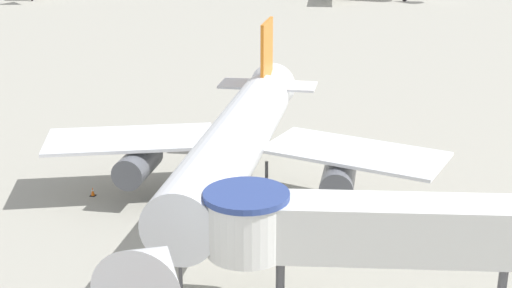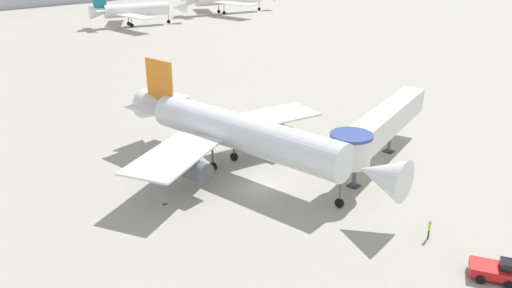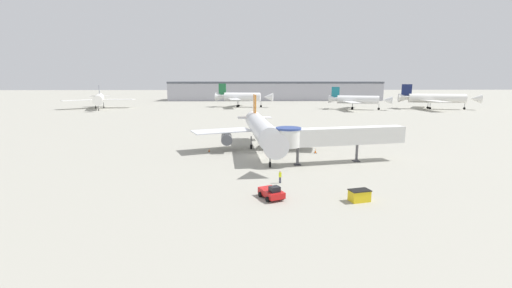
{
  "view_description": "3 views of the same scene",
  "coord_description": "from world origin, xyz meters",
  "px_view_note": "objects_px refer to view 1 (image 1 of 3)",
  "views": [
    {
      "loc": [
        13.03,
        -36.65,
        19.11
      ],
      "look_at": [
        2.5,
        4.33,
        4.67
      ],
      "focal_mm": 50.0,
      "sensor_mm": 36.0,
      "label": 1
    },
    {
      "loc": [
        -33.0,
        -30.85,
        23.13
      ],
      "look_at": [
        -2.84,
        -1.91,
        6.06
      ],
      "focal_mm": 35.0,
      "sensor_mm": 36.0,
      "label": 2
    },
    {
      "loc": [
        -1.92,
        -60.84,
        13.78
      ],
      "look_at": [
        -0.15,
        -3.74,
        2.97
      ],
      "focal_mm": 24.0,
      "sensor_mm": 36.0,
      "label": 3
    }
  ],
  "objects_px": {
    "traffic_cone_port_wing": "(93,192)",
    "traffic_cone_starboard_wing": "(392,235)",
    "main_airplane": "(234,146)",
    "jet_bridge": "(411,229)"
  },
  "relations": [
    {
      "from": "traffic_cone_port_wing",
      "to": "traffic_cone_starboard_wing",
      "type": "bearing_deg",
      "value": -5.21
    },
    {
      "from": "main_airplane",
      "to": "traffic_cone_port_wing",
      "type": "height_order",
      "value": "main_airplane"
    },
    {
      "from": "main_airplane",
      "to": "traffic_cone_starboard_wing",
      "type": "bearing_deg",
      "value": -15.22
    },
    {
      "from": "main_airplane",
      "to": "jet_bridge",
      "type": "bearing_deg",
      "value": -44.62
    },
    {
      "from": "jet_bridge",
      "to": "traffic_cone_port_wing",
      "type": "distance_m",
      "value": 23.96
    },
    {
      "from": "main_airplane",
      "to": "traffic_cone_port_wing",
      "type": "relative_size",
      "value": 54.41
    },
    {
      "from": "main_airplane",
      "to": "jet_bridge",
      "type": "distance_m",
      "value": 15.09
    },
    {
      "from": "main_airplane",
      "to": "jet_bridge",
      "type": "relative_size",
      "value": 1.53
    },
    {
      "from": "traffic_cone_port_wing",
      "to": "jet_bridge",
      "type": "bearing_deg",
      "value": -24.13
    },
    {
      "from": "main_airplane",
      "to": "traffic_cone_starboard_wing",
      "type": "relative_size",
      "value": 41.65
    }
  ]
}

